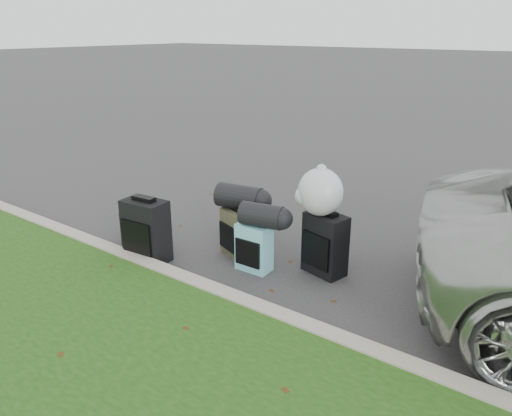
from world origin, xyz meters
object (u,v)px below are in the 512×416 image
Objects in this scene: suitcase_large_black_right at (325,244)px; tote_navy at (244,221)px; suitcase_olive at (238,233)px; suitcase_small_black at (136,229)px; suitcase_teal at (254,247)px; tote_green at (145,219)px; suitcase_large_black_left at (146,231)px.

tote_navy is at bearing 178.33° from suitcase_large_black_right.
suitcase_olive is 1.08m from suitcase_large_black_right.
suitcase_small_black is 1.61m from suitcase_teal.
suitcase_large_black_right reaches higher than suitcase_small_black.
suitcase_large_black_right is 2.33× the size of tote_green.
suitcase_large_black_left is at bearing -129.19° from tote_navy.
tote_green is at bearing 134.92° from suitcase_large_black_left.
suitcase_small_black is at bearing -49.78° from tote_green.
tote_green is (-1.87, 0.07, -0.12)m from suitcase_teal.
suitcase_teal is at bearing -68.70° from tote_navy.
suitcase_large_black_right is at bearing 9.10° from suitcase_small_black.
suitcase_large_black_left is at bearing -139.21° from suitcase_large_black_right.
tote_navy is (0.83, 1.12, -0.06)m from suitcase_small_black.
suitcase_teal is (1.57, 0.34, 0.06)m from suitcase_small_black.
suitcase_small_black is 0.79× the size of suitcase_teal.
suitcase_teal reaches higher than suitcase_small_black.
tote_green is at bearing -159.22° from suitcase_large_black_right.
suitcase_large_black_right reaches higher than suitcase_olive.
suitcase_teal is (1.15, 0.54, -0.09)m from suitcase_large_black_left.
suitcase_large_black_right is (1.06, 0.20, 0.06)m from suitcase_olive.
suitcase_large_black_left is at bearing -156.35° from suitcase_teal.
suitcase_olive reaches higher than suitcase_teal.
tote_green is at bearing -154.92° from suitcase_olive.
suitcase_large_black_left reaches higher than suitcase_olive.
suitcase_large_black_right is 1.47m from tote_navy.
suitcase_small_black is 1.39m from tote_navy.
suitcase_teal is 1.08m from tote_navy.
suitcase_olive is 0.69m from tote_navy.
suitcase_small_black is 0.59× the size of suitcase_large_black_left.
tote_navy is (-1.41, 0.38, -0.18)m from suitcase_large_black_right.
suitcase_large_black_right is at bearing 30.65° from suitcase_olive.
suitcase_teal is 1.85× the size of tote_green.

